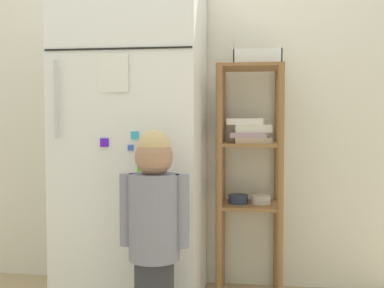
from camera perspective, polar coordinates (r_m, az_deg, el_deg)
The scene contains 5 objects.
kitchen_wall_back at distance 2.73m, azimuth -1.71°, elevation 6.09°, with size 2.61×0.03×2.25m, color silver.
refrigerator at distance 2.44m, azimuth -7.28°, elevation 0.58°, with size 0.72×0.64×1.75m.
child_standing at distance 1.96m, azimuth -4.77°, elevation -9.04°, with size 0.30×0.22×0.94m.
pantry_shelf_unit at distance 2.52m, azimuth 7.26°, elevation -1.65°, with size 0.35×0.31×1.28m.
fruit_bin at distance 2.55m, azimuth 8.63°, elevation 10.47°, with size 0.26×0.19×0.08m.
Camera 1 is at (0.42, -2.34, 0.97)m, focal length 42.34 mm.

